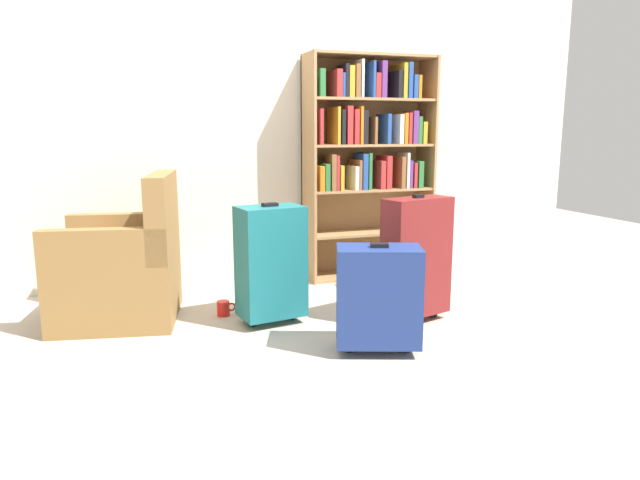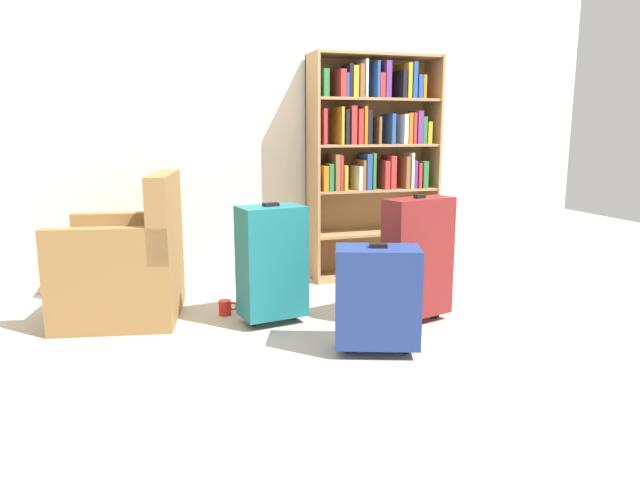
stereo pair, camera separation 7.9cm
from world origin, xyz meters
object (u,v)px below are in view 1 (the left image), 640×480
object	(u,v)px
storage_box	(392,274)
armchair	(124,269)
suitcase_dark_red	(416,257)
suitcase_navy_blue	(378,296)
mug	(224,308)
bookshelf	(367,151)
suitcase_teal	(271,262)

from	to	relation	value
storage_box	armchair	bearing A→B (deg)	-177.82
armchair	suitcase_dark_red	distance (m)	1.79
suitcase_navy_blue	storage_box	bearing A→B (deg)	60.71
mug	storage_box	size ratio (longest dim) A/B	0.24
mug	storage_box	bearing A→B (deg)	9.36
bookshelf	armchair	size ratio (longest dim) A/B	1.90
bookshelf	mug	xyz separation A→B (m)	(-1.26, -0.68, -0.94)
armchair	storage_box	distance (m)	1.87
suitcase_teal	mug	bearing A→B (deg)	137.91
armchair	suitcase_navy_blue	size ratio (longest dim) A/B	1.53
mug	armchair	bearing A→B (deg)	166.54
storage_box	suitcase_navy_blue	distance (m)	1.24
storage_box	bookshelf	bearing A→B (deg)	91.27
storage_box	suitcase_dark_red	distance (m)	0.78
bookshelf	storage_box	size ratio (longest dim) A/B	3.44
storage_box	suitcase_dark_red	xyz separation A→B (m)	(-0.18, -0.70, 0.29)
suitcase_dark_red	suitcase_teal	xyz separation A→B (m)	(-0.84, 0.26, -0.02)
mug	suitcase_teal	bearing A→B (deg)	-42.09
storage_box	suitcase_teal	bearing A→B (deg)	-156.67
mug	suitcase_navy_blue	size ratio (longest dim) A/B	0.20
bookshelf	armchair	distance (m)	2.04
armchair	suitcase_teal	distance (m)	0.92
armchair	suitcase_teal	xyz separation A→B (m)	(0.84, -0.37, 0.07)
storage_box	suitcase_navy_blue	xyz separation A→B (m)	(-0.60, -1.07, 0.19)
armchair	suitcase_dark_red	xyz separation A→B (m)	(1.68, -0.63, 0.09)
armchair	suitcase_navy_blue	xyz separation A→B (m)	(1.26, -1.00, -0.01)
suitcase_navy_blue	suitcase_teal	xyz separation A→B (m)	(-0.42, 0.63, 0.07)
suitcase_dark_red	bookshelf	bearing A→B (deg)	81.57
storage_box	mug	bearing A→B (deg)	-170.64
bookshelf	suitcase_navy_blue	bearing A→B (deg)	-110.92
suitcase_dark_red	suitcase_teal	distance (m)	0.88
storage_box	suitcase_teal	world-z (taller)	suitcase_teal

